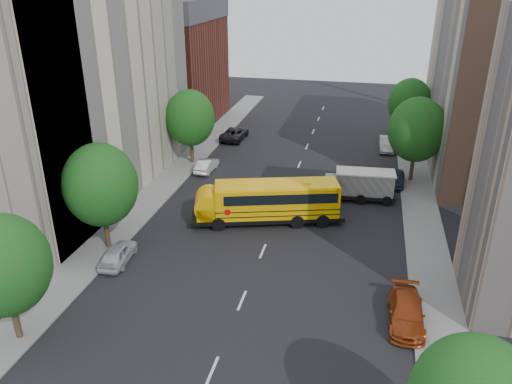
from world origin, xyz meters
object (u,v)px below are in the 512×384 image
(street_tree_2, at_px, (190,118))
(parked_car_0, at_px, (118,253))
(parked_car_1, at_px, (207,165))
(safari_truck, at_px, (360,184))
(street_tree_4, at_px, (417,130))
(school_bus, at_px, (266,200))
(street_tree_5, at_px, (410,103))
(street_tree_1, at_px, (100,185))
(parked_car_4, at_px, (396,179))
(parked_car_2, at_px, (234,133))
(parked_car_5, at_px, (386,144))
(street_tree_0, at_px, (3,265))
(parked_car_3, at_px, (406,312))

(street_tree_2, distance_m, parked_car_0, 20.13)
(parked_car_0, relative_size, parked_car_1, 1.03)
(safari_truck, distance_m, parked_car_1, 15.53)
(street_tree_4, height_order, safari_truck, street_tree_4)
(street_tree_4, bearing_deg, school_bus, -135.77)
(street_tree_5, height_order, safari_truck, street_tree_5)
(street_tree_2, distance_m, parked_car_1, 5.11)
(street_tree_2, height_order, parked_car_0, street_tree_2)
(street_tree_5, bearing_deg, parked_car_1, -144.90)
(parked_car_0, bearing_deg, street_tree_1, -49.46)
(parked_car_0, bearing_deg, street_tree_5, -127.17)
(parked_car_1, xyz_separation_m, parked_car_4, (18.40, 0.59, 0.01))
(parked_car_2, xyz_separation_m, parked_car_5, (17.60, 0.07, -0.02))
(street_tree_2, height_order, parked_car_2, street_tree_2)
(street_tree_4, relative_size, parked_car_5, 1.87)
(parked_car_2, relative_size, parked_car_5, 1.22)
(street_tree_0, xyz_separation_m, street_tree_4, (22.00, 28.00, 0.43))
(street_tree_4, bearing_deg, parked_car_4, -136.54)
(street_tree_4, relative_size, parked_car_1, 2.10)
(street_tree_4, height_order, parked_car_1, street_tree_4)
(street_tree_5, xyz_separation_m, parked_car_2, (-19.80, -3.26, -3.97))
(street_tree_5, height_order, parked_car_5, street_tree_5)
(parked_car_0, bearing_deg, parked_car_4, -140.42)
(street_tree_1, relative_size, safari_truck, 1.24)
(safari_truck, bearing_deg, street_tree_5, 70.90)
(street_tree_2, distance_m, safari_truck, 18.46)
(safari_truck, height_order, parked_car_2, safari_truck)
(street_tree_4, bearing_deg, parked_car_5, 104.03)
(street_tree_0, distance_m, parked_car_3, 21.84)
(street_tree_0, distance_m, school_bus, 19.72)
(street_tree_2, relative_size, street_tree_5, 1.03)
(parked_car_5, bearing_deg, street_tree_0, -119.84)
(street_tree_1, distance_m, parked_car_0, 4.85)
(safari_truck, bearing_deg, parked_car_5, 76.06)
(street_tree_4, height_order, parked_car_2, street_tree_4)
(street_tree_0, distance_m, street_tree_1, 10.00)
(parked_car_0, bearing_deg, safari_truck, -142.17)
(street_tree_4, xyz_separation_m, parked_car_1, (-19.80, -1.92, -4.44))
(school_bus, relative_size, safari_truck, 1.92)
(parked_car_5, bearing_deg, street_tree_1, -128.01)
(street_tree_1, bearing_deg, street_tree_4, 39.29)
(street_tree_1, xyz_separation_m, street_tree_2, (0.00, 18.00, -0.12))
(street_tree_0, relative_size, street_tree_1, 0.94)
(parked_car_3, relative_size, parked_car_5, 1.10)
(school_bus, xyz_separation_m, parked_car_1, (-8.08, 9.49, -1.25))
(parked_car_2, bearing_deg, safari_truck, 139.40)
(street_tree_2, relative_size, safari_truck, 1.21)
(parked_car_0, distance_m, parked_car_4, 26.36)
(school_bus, height_order, parked_car_5, school_bus)
(street_tree_0, xyz_separation_m, street_tree_2, (0.00, 28.00, 0.19))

